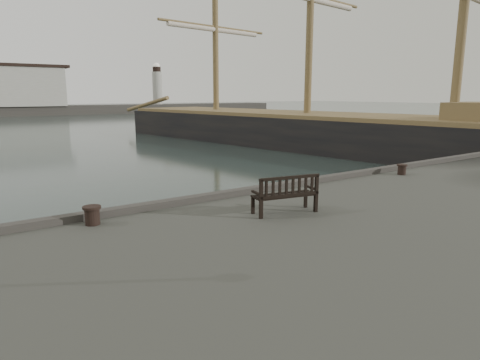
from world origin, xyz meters
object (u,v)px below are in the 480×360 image
(bench, at_px, (285,201))
(bollard_right, at_px, (402,169))
(tall_ship_main, at_px, (306,137))
(bollard_left, at_px, (92,215))

(bench, height_order, bollard_right, bench)
(bollard_right, xyz_separation_m, tall_ship_main, (12.40, 18.19, -0.94))
(bollard_left, relative_size, tall_ship_main, 0.01)
(bollard_right, relative_size, tall_ship_main, 0.01)
(bollard_right, distance_m, tall_ship_main, 22.04)
(bench, distance_m, bollard_right, 7.27)
(tall_ship_main, bearing_deg, bench, -143.51)
(bench, bearing_deg, tall_ship_main, 56.86)
(bench, distance_m, tall_ship_main, 27.75)
(bench, relative_size, bollard_right, 4.48)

